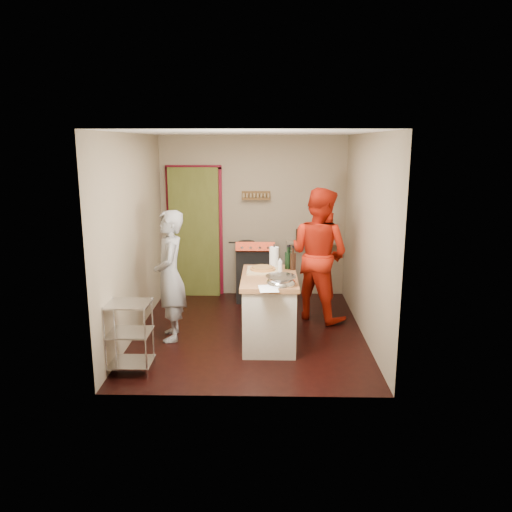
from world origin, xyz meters
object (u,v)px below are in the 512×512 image
Objects in this scene: stove at (256,272)px; person_red at (319,254)px; wire_shelving at (129,333)px; island at (269,307)px; person_stripe at (170,276)px.

person_red reaches higher than stove.
island reaches higher than wire_shelving.
stove is at bearing 96.84° from island.
person_red reaches higher than person_stripe.
island is (0.21, -1.77, 0.02)m from stove.
stove reaches higher than wire_shelving.
person_stripe is (-1.26, 0.11, 0.37)m from island.
island reaches higher than stove.
wire_shelving is 0.48× the size of person_stripe.
stove is at bearing -2.99° from person_red.
stove is 1.33m from person_red.
person_stripe is 2.13m from person_red.
stove is 2.00m from person_stripe.
stove is at bearing 63.15° from wire_shelving.
person_red reaches higher than wire_shelving.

